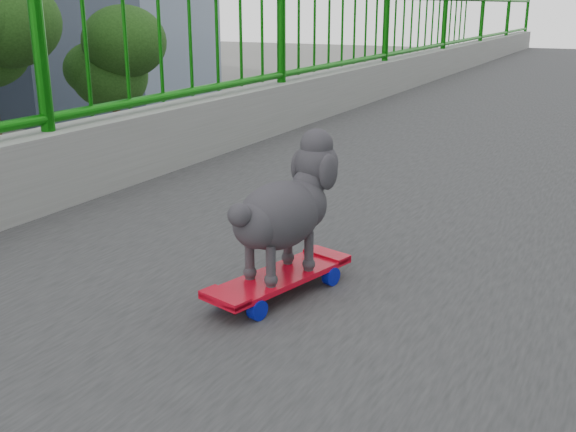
# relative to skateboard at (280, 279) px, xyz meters

# --- Properties ---
(railing) EXTENTS (3.00, 24.00, 1.42)m
(railing) POSITION_rel_skateboard_xyz_m (0.14, 0.40, 0.17)
(railing) COLOR gray
(railing) RESTS_ON footbridge
(skateboard) EXTENTS (0.26, 0.50, 0.06)m
(skateboard) POSITION_rel_skateboard_xyz_m (0.00, 0.00, 0.00)
(skateboard) COLOR red
(skateboard) RESTS_ON footbridge
(poodle) EXTENTS (0.24, 0.42, 0.35)m
(poodle) POSITION_rel_skateboard_xyz_m (0.01, 0.02, 0.21)
(poodle) COLOR #2D2B30
(poodle) RESTS_ON skateboard
(car_1) EXTENTS (1.37, 3.94, 1.30)m
(car_1) POSITION_rel_skateboard_xyz_m (-9.06, 14.68, -6.40)
(car_1) COLOR black
(car_1) RESTS_ON ground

